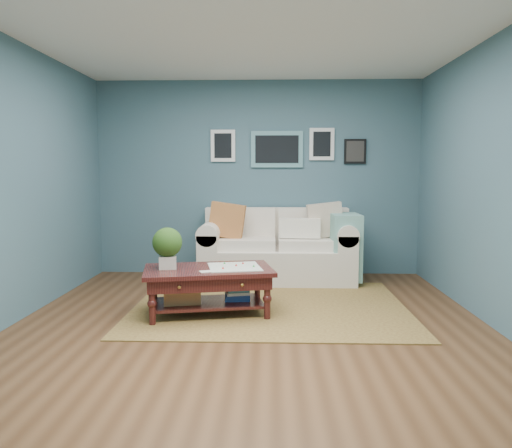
{
  "coord_description": "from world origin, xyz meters",
  "views": [
    {
      "loc": [
        0.2,
        -4.52,
        1.44
      ],
      "look_at": [
        0.02,
        1.0,
        0.86
      ],
      "focal_mm": 35.0,
      "sensor_mm": 36.0,
      "label": 1
    }
  ],
  "objects": [
    {
      "name": "room_shell",
      "position": [
        0.01,
        0.06,
        1.36
      ],
      "size": [
        5.0,
        5.02,
        2.7
      ],
      "color": "brown",
      "rests_on": "ground"
    },
    {
      "name": "area_rug",
      "position": [
        0.18,
        0.7,
        0.01
      ],
      "size": [
        2.88,
        2.3,
        0.01
      ],
      "primitive_type": "cube",
      "color": "brown",
      "rests_on": "ground"
    },
    {
      "name": "loveseat",
      "position": [
        0.36,
        2.03,
        0.43
      ],
      "size": [
        2.06,
        0.94,
        1.06
      ],
      "color": "white",
      "rests_on": "ground"
    },
    {
      "name": "coffee_table",
      "position": [
        -0.5,
        0.39,
        0.39
      ],
      "size": [
        1.39,
        0.98,
        0.89
      ],
      "rotation": [
        0.0,
        0.0,
        0.2
      ],
      "color": "black",
      "rests_on": "ground"
    }
  ]
}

